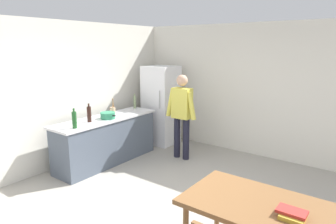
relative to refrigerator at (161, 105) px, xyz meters
name	(u,v)px	position (x,y,z in m)	size (l,w,h in m)	color
ground_plane	(163,212)	(1.90, -2.40, -0.90)	(14.00, 14.00, 0.00)	#9E998E
wall_back	(251,90)	(1.90, 0.60, 0.45)	(6.40, 0.12, 2.70)	silver
wall_left	(58,95)	(-0.70, -2.20, 0.45)	(0.12, 5.60, 2.70)	silver
kitchen_counter	(107,140)	(-0.10, -1.60, -0.45)	(0.64, 2.20, 0.90)	#4C5666
refrigerator	(161,105)	(0.00, 0.00, 0.00)	(0.70, 0.67, 1.80)	white
person	(182,111)	(0.95, -0.55, 0.08)	(0.70, 0.22, 1.70)	#1E1E2D
dining_table	(257,210)	(3.30, -2.70, -0.23)	(1.40, 0.90, 0.75)	brown
cooking_pot	(108,115)	(-0.01, -1.63, 0.06)	(0.40, 0.28, 0.12)	#2D845B
utensil_jar	(113,110)	(-0.21, -1.31, 0.08)	(0.11, 0.11, 0.32)	tan
bottle_vinegar_tall	(135,102)	(-0.25, -0.62, 0.14)	(0.06, 0.06, 0.32)	gray
bottle_wine_dark	(89,114)	(-0.08, -2.00, 0.15)	(0.08, 0.08, 0.34)	black
bottle_wine_green	(74,120)	(0.06, -2.42, 0.15)	(0.08, 0.08, 0.34)	#1E5123
book_stack	(292,214)	(3.64, -2.77, -0.12)	(0.25, 0.20, 0.07)	gold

